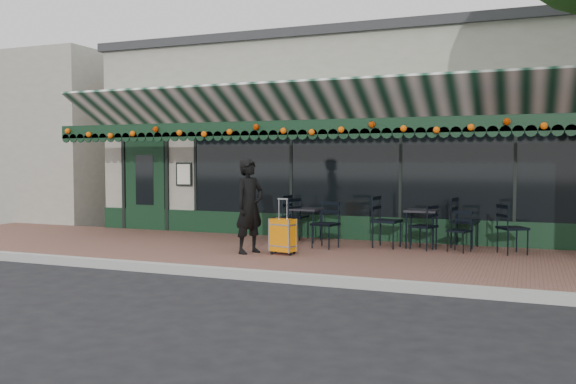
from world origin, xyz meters
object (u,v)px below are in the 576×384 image
at_px(chair_b_left, 287,219).
at_px(cafe_table_a, 422,214).
at_px(chair_a_right, 465,222).
at_px(suitcase, 283,236).
at_px(cafe_table_b, 306,212).
at_px(chair_a_front, 459,231).
at_px(woman, 249,206).
at_px(chair_b_right, 387,222).
at_px(chair_b_front, 325,225).
at_px(chair_a_extra, 513,229).
at_px(chair_solo, 296,217).
at_px(chair_a_left, 423,227).

bearing_deg(chair_b_left, cafe_table_a, 108.19).
bearing_deg(chair_a_right, suitcase, 135.66).
height_order(cafe_table_b, chair_a_front, chair_a_front).
xyz_separation_m(cafe_table_a, chair_b_left, (-2.79, 0.03, -0.20)).
height_order(woman, chair_a_right, woman).
bearing_deg(chair_b_left, chair_a_right, 113.83).
height_order(chair_b_right, chair_b_front, chair_b_right).
bearing_deg(chair_b_front, chair_a_extra, 20.83).
height_order(cafe_table_a, chair_a_front, chair_a_front).
height_order(chair_a_front, chair_b_left, chair_b_left).
relative_size(chair_b_left, chair_solo, 0.96).
bearing_deg(chair_b_right, chair_b_front, 122.83).
xyz_separation_m(chair_a_right, chair_solo, (-3.47, -0.05, -0.01)).
distance_m(chair_a_front, chair_a_extra, 0.92).
bearing_deg(suitcase, chair_a_extra, 35.01).
xyz_separation_m(woman, chair_b_front, (1.08, 1.11, -0.40)).
xyz_separation_m(chair_a_left, chair_b_front, (-1.77, -0.50, 0.02)).
relative_size(chair_a_extra, chair_b_front, 1.01).
distance_m(cafe_table_b, chair_solo, 0.46).
distance_m(chair_a_right, chair_a_extra, 1.04).
height_order(woman, chair_b_left, woman).
bearing_deg(cafe_table_b, cafe_table_a, -0.31).
bearing_deg(chair_solo, woman, -176.59).
height_order(cafe_table_b, chair_a_left, chair_a_left).
height_order(cafe_table_a, chair_a_right, chair_a_right).
height_order(woman, chair_b_front, woman).
xyz_separation_m(cafe_table_a, chair_a_front, (0.74, -0.32, -0.28)).
relative_size(cafe_table_b, chair_b_front, 0.76).
distance_m(suitcase, chair_b_left, 1.90).
distance_m(chair_a_right, chair_b_front, 2.70).
bearing_deg(chair_a_extra, cafe_table_b, 56.47).
relative_size(woman, chair_a_left, 2.00).
bearing_deg(suitcase, chair_solo, 117.66).
distance_m(cafe_table_b, chair_b_front, 1.02).
bearing_deg(chair_solo, chair_b_left, 168.00).
xyz_separation_m(chair_a_left, chair_a_right, (0.69, 0.59, 0.06)).
relative_size(suitcase, chair_a_left, 1.16).
bearing_deg(suitcase, chair_b_left, 122.12).
relative_size(chair_a_front, chair_b_right, 0.76).
bearing_deg(woman, suitcase, -59.26).
xyz_separation_m(chair_b_left, chair_solo, (0.08, 0.27, 0.02)).
xyz_separation_m(cafe_table_b, chair_a_extra, (4.01, -0.23, -0.16)).
bearing_deg(chair_b_front, cafe_table_b, 143.05).
height_order(suitcase, chair_a_left, suitcase).
height_order(chair_a_extra, chair_solo, chair_solo).
xyz_separation_m(woman, suitcase, (0.61, 0.09, -0.52)).
bearing_deg(chair_b_right, chair_a_left, -82.58).
height_order(suitcase, chair_b_left, suitcase).
relative_size(cafe_table_a, chair_solo, 0.77).
height_order(chair_a_right, chair_solo, chair_a_right).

